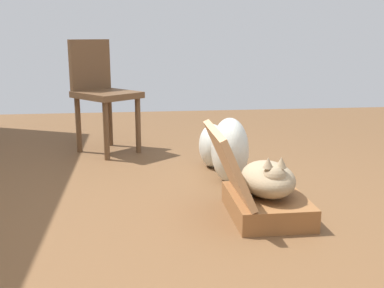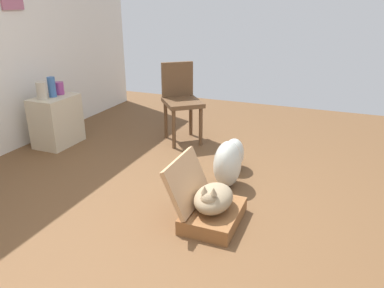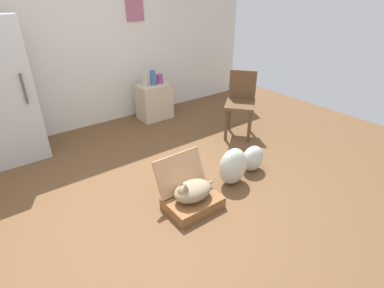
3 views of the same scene
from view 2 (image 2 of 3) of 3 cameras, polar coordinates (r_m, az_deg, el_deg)
The scene contains 11 objects.
ground_plane at distance 2.87m, azimuth -5.70°, elevation -12.43°, with size 7.68×7.68×0.00m, color brown.
suitcase_base at distance 2.87m, azimuth 3.30°, elevation -10.95°, with size 0.53×0.39×0.12m, color brown.
suitcase_lid at distance 2.81m, azimuth -0.77°, elevation -5.86°, with size 0.53×0.39×0.04m, color tan.
cat at distance 2.78m, azimuth 3.30°, elevation -8.37°, with size 0.48×0.28×0.24m.
plastic_bag_white at distance 3.34m, azimuth 5.51°, elevation -3.13°, with size 0.35×0.24×0.43m, color silver.
plastic_bag_clear at distance 3.70m, azimuth 6.43°, elevation -1.58°, with size 0.29×0.20×0.32m, color silver.
side_table at distance 4.58m, azimuth -20.20°, elevation 3.37°, with size 0.52×0.36×0.57m, color beige.
vase_tall at distance 4.41m, azimuth -22.25°, elevation 7.64°, with size 0.11×0.11×0.19m, color #B7AD99.
vase_short at distance 4.60m, azimuth -19.87°, elevation 8.13°, with size 0.11×0.11×0.14m, color #8C387A.
vase_round at distance 4.48m, azimuth -20.88°, elevation 8.24°, with size 0.09×0.09×0.23m, color #38609E.
chair at distance 4.39m, azimuth -1.74°, elevation 7.02°, with size 0.62×0.61×0.92m.
Camera 2 is at (-2.10, -1.15, 1.58)m, focal length 34.47 mm.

